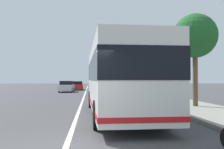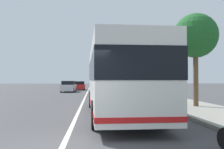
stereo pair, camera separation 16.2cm
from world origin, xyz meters
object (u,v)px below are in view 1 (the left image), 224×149
Objects in this scene: car_far_distant at (77,86)px; car_behind_bus at (96,86)px; roadside_tree_mid_block at (195,36)px; coach_bus at (118,77)px; car_oncoming at (98,89)px; car_side_street at (67,87)px.

car_behind_bus is (0.37, -3.04, -0.01)m from car_far_distant.
car_behind_bus is at bearing 10.45° from roadside_tree_mid_block.
car_oncoming is (14.95, 0.46, -1.13)m from coach_bus.
coach_bus is 1.95× the size of roadside_tree_mid_block.
car_oncoming is at bearing -176.83° from car_behind_bus.
car_side_street is 1.00× the size of car_oncoming.
coach_bus reaches higher than car_oncoming.
coach_bus is 24.32m from car_side_street.
coach_bus is at bearing 3.26° from car_far_distant.
car_side_street is at bearing 9.32° from coach_bus.
car_behind_bus is (31.25, 0.41, -1.13)m from coach_bus.
car_side_street reaches higher than car_behind_bus.
car_oncoming is 16.29m from car_behind_bus.
car_oncoming is 0.97× the size of car_behind_bus.
car_side_street is 9.81m from car_oncoming.
car_far_distant is (7.02, -1.11, -0.05)m from car_side_street.
car_side_street reaches higher than car_far_distant.
car_far_distant is (30.88, 3.45, -1.12)m from coach_bus.
coach_bus is 31.27m from car_behind_bus.
car_behind_bus is at bearing -0.47° from car_oncoming.
car_far_distant is 0.80× the size of roadside_tree_mid_block.
car_side_street is 0.82× the size of roadside_tree_mid_block.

